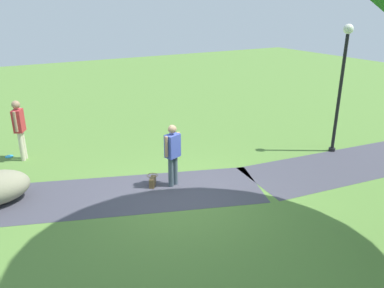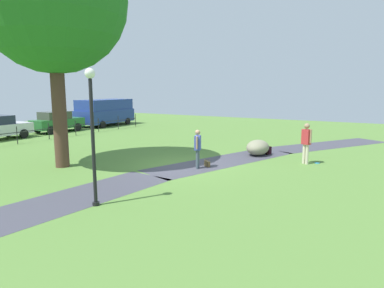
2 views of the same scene
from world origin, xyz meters
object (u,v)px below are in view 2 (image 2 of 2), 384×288
object	(u,v)px
man_near_boulder	(306,140)
frisbee_on_grass	(317,163)
woman_with_handbag	(198,146)
handbag_on_grass	(207,163)
delivery_van	(105,111)
lamp_post	(92,123)
lawn_boulder	(258,147)
parked_compact_green	(57,121)
backpack_by_boulder	(268,150)

from	to	relation	value
man_near_boulder	frisbee_on_grass	world-z (taller)	man_near_boulder
woman_with_handbag	handbag_on_grass	size ratio (longest dim) A/B	4.25
woman_with_handbag	frisbee_on_grass	bearing A→B (deg)	-49.85
man_near_boulder	handbag_on_grass	size ratio (longest dim) A/B	4.72
delivery_van	man_near_boulder	bearing A→B (deg)	-111.14
lamp_post	man_near_boulder	size ratio (longest dim) A/B	2.14
lawn_boulder	parked_compact_green	world-z (taller)	parked_compact_green
parked_compact_green	delivery_van	xyz separation A→B (m)	(5.22, 0.13, 0.46)
handbag_on_grass	man_near_boulder	bearing A→B (deg)	-53.15
man_near_boulder	parked_compact_green	distance (m)	18.74
delivery_van	handbag_on_grass	bearing A→B (deg)	-122.87
lamp_post	delivery_van	bearing A→B (deg)	43.11
lawn_boulder	woman_with_handbag	xyz separation A→B (m)	(-4.01, 1.20, 0.55)
handbag_on_grass	frisbee_on_grass	bearing A→B (deg)	-52.63
woman_with_handbag	delivery_van	xyz separation A→B (m)	(10.35, 15.07, 0.34)
lawn_boulder	delivery_van	size ratio (longest dim) A/B	0.31
backpack_by_boulder	lamp_post	bearing A→B (deg)	169.11
frisbee_on_grass	delivery_van	bearing A→B (deg)	70.31
woman_with_handbag	parked_compact_green	distance (m)	15.80
frisbee_on_grass	delivery_van	size ratio (longest dim) A/B	0.04
frisbee_on_grass	parked_compact_green	world-z (taller)	parked_compact_green
lamp_post	frisbee_on_grass	xyz separation A→B (m)	(8.91, -4.43, -2.33)
lamp_post	backpack_by_boulder	bearing A→B (deg)	-10.89
lawn_boulder	handbag_on_grass	distance (m)	3.67
lawn_boulder	parked_compact_green	distance (m)	16.18
lawn_boulder	parked_compact_green	xyz separation A→B (m)	(1.12, 16.14, 0.43)
woman_with_handbag	delivery_van	size ratio (longest dim) A/B	0.30
backpack_by_boulder	parked_compact_green	distance (m)	16.56
man_near_boulder	delivery_van	xyz separation A→B (m)	(7.25, 18.76, 0.22)
parked_compact_green	woman_with_handbag	bearing A→B (deg)	-108.96
man_near_boulder	lamp_post	bearing A→B (deg)	154.89
frisbee_on_grass	delivery_van	distance (m)	20.43
lamp_post	woman_with_handbag	world-z (taller)	lamp_post
woman_with_handbag	parked_compact_green	xyz separation A→B (m)	(5.13, 14.94, -0.12)
lamp_post	parked_compact_green	world-z (taller)	lamp_post
parked_compact_green	delivery_van	size ratio (longest dim) A/B	0.72
man_near_boulder	frisbee_on_grass	bearing A→B (deg)	-48.69
woman_with_handbag	backpack_by_boulder	size ratio (longest dim) A/B	4.02
lawn_boulder	man_near_boulder	xyz separation A→B (m)	(-0.91, -2.49, 0.67)
lawn_boulder	backpack_by_boulder	size ratio (longest dim) A/B	4.17
frisbee_on_grass	parked_compact_green	xyz separation A→B (m)	(1.65, 19.07, 0.79)
backpack_by_boulder	delivery_van	bearing A→B (deg)	70.46
parked_compact_green	delivery_van	bearing A→B (deg)	1.44
woman_with_handbag	handbag_on_grass	xyz separation A→B (m)	(0.48, -0.20, -0.79)
lawn_boulder	delivery_van	distance (m)	17.49
man_near_boulder	backpack_by_boulder	distance (m)	2.63
handbag_on_grass	lawn_boulder	bearing A→B (deg)	-15.84
lamp_post	man_near_boulder	world-z (taller)	lamp_post
man_near_boulder	parked_compact_green	world-z (taller)	man_near_boulder
lawn_boulder	parked_compact_green	bearing A→B (deg)	86.02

